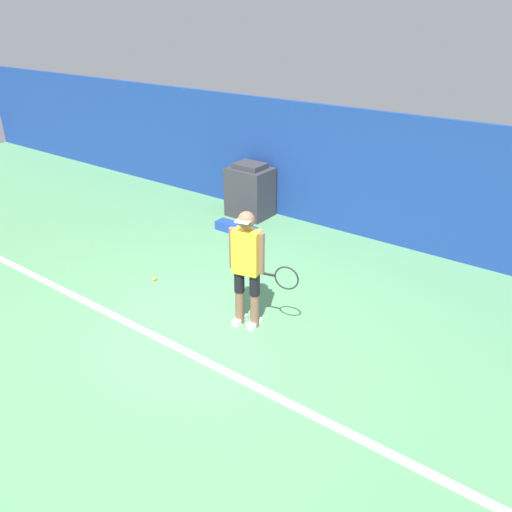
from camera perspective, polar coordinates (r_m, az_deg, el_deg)
ground_plane at (r=6.76m, az=-6.46°, el=-8.50°), size 24.00×24.00×0.00m
back_wall at (r=9.40m, az=10.57°, el=9.35°), size 24.00×0.10×2.31m
court_baseline at (r=6.51m, az=-9.10°, el=-10.21°), size 21.60×0.10×0.01m
tennis_player at (r=6.38m, az=-0.96°, el=-1.03°), size 0.93×0.35×1.64m
tennis_ball at (r=8.02m, az=-11.57°, el=-2.55°), size 0.07×0.07×0.07m
covered_chair at (r=10.20m, az=-0.68°, el=7.45°), size 0.84×0.67×1.10m
equipment_bag at (r=9.53m, az=-2.28°, el=3.18°), size 0.85×0.25×0.17m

